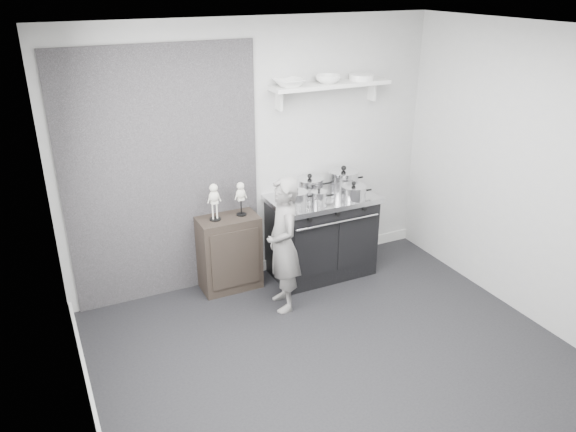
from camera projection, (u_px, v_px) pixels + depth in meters
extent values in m
plane|color=black|center=(339.00, 363.00, 4.80)|extent=(4.00, 4.00, 0.00)
cube|color=#A9A9A7|center=(255.00, 155.00, 5.75)|extent=(4.00, 0.02, 2.70)
cube|color=#A9A9A7|center=(534.00, 350.00, 2.77)|extent=(4.00, 0.02, 2.70)
cube|color=#A9A9A7|center=(68.00, 274.00, 3.46)|extent=(0.02, 3.60, 2.70)
cube|color=#A9A9A7|center=(536.00, 180.00, 5.05)|extent=(0.02, 3.60, 2.70)
cube|color=silver|center=(354.00, 32.00, 3.72)|extent=(4.00, 3.60, 0.02)
cube|color=black|center=(164.00, 178.00, 5.40)|extent=(1.90, 0.02, 2.50)
cube|color=silver|center=(336.00, 249.00, 6.64)|extent=(2.00, 0.03, 0.12)
cube|color=silver|center=(331.00, 85.00, 5.69)|extent=(1.30, 0.26, 0.04)
cube|color=silver|center=(279.00, 100.00, 5.58)|extent=(0.03, 0.12, 0.20)
cube|color=silver|center=(372.00, 91.00, 6.02)|extent=(0.03, 0.12, 0.20)
cube|color=black|center=(321.00, 237.00, 6.10)|extent=(1.06, 0.64, 0.85)
cube|color=silver|center=(322.00, 199.00, 5.92)|extent=(1.12, 0.68, 0.05)
cube|color=black|center=(314.00, 252.00, 5.73)|extent=(0.45, 0.02, 0.55)
cube|color=black|center=(356.00, 242.00, 5.93)|extent=(0.45, 0.02, 0.55)
cylinder|color=silver|center=(338.00, 222.00, 5.68)|extent=(0.95, 0.02, 0.02)
cylinder|color=black|center=(310.00, 219.00, 5.54)|extent=(0.04, 0.03, 0.04)
cylinder|color=black|center=(338.00, 214.00, 5.66)|extent=(0.04, 0.03, 0.04)
cylinder|color=black|center=(364.00, 209.00, 5.79)|extent=(0.04, 0.03, 0.04)
cube|color=black|center=(229.00, 253.00, 5.81)|extent=(0.61, 0.36, 0.80)
imported|color=slate|center=(283.00, 245.00, 5.36)|extent=(0.39, 0.54, 1.35)
cylinder|color=silver|center=(296.00, 199.00, 5.67)|extent=(0.24, 0.24, 0.13)
cylinder|color=silver|center=(296.00, 192.00, 5.65)|extent=(0.25, 0.25, 0.02)
sphere|color=black|center=(296.00, 189.00, 5.64)|extent=(0.04, 0.04, 0.04)
cylinder|color=black|center=(310.00, 196.00, 5.74)|extent=(0.10, 0.02, 0.02)
cylinder|color=silver|center=(310.00, 186.00, 5.97)|extent=(0.29, 0.29, 0.15)
cylinder|color=silver|center=(310.00, 179.00, 5.94)|extent=(0.30, 0.30, 0.02)
sphere|color=black|center=(310.00, 176.00, 5.93)|extent=(0.05, 0.05, 0.05)
cylinder|color=black|center=(325.00, 184.00, 6.05)|extent=(0.10, 0.02, 0.02)
cylinder|color=silver|center=(343.00, 180.00, 6.08)|extent=(0.32, 0.32, 0.19)
cylinder|color=silver|center=(344.00, 171.00, 6.04)|extent=(0.33, 0.33, 0.02)
sphere|color=black|center=(344.00, 168.00, 6.03)|extent=(0.06, 0.06, 0.06)
cylinder|color=black|center=(359.00, 178.00, 6.16)|extent=(0.10, 0.02, 0.02)
cylinder|color=silver|center=(353.00, 193.00, 5.82)|extent=(0.26, 0.26, 0.13)
cylinder|color=silver|center=(354.00, 186.00, 5.79)|extent=(0.27, 0.27, 0.02)
sphere|color=black|center=(354.00, 183.00, 5.78)|extent=(0.05, 0.05, 0.05)
cylinder|color=black|center=(367.00, 190.00, 5.89)|extent=(0.10, 0.02, 0.02)
cylinder|color=silver|center=(319.00, 197.00, 5.73)|extent=(0.17, 0.17, 0.11)
cylinder|color=silver|center=(319.00, 192.00, 5.71)|extent=(0.17, 0.17, 0.02)
sphere|color=black|center=(319.00, 190.00, 5.70)|extent=(0.03, 0.03, 0.03)
cylinder|color=black|center=(329.00, 196.00, 5.78)|extent=(0.10, 0.02, 0.02)
imported|color=white|center=(289.00, 83.00, 5.48)|extent=(0.30, 0.30, 0.07)
imported|color=white|center=(328.00, 79.00, 5.65)|extent=(0.26, 0.26, 0.08)
cylinder|color=white|center=(361.00, 77.00, 5.82)|extent=(0.26, 0.26, 0.06)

